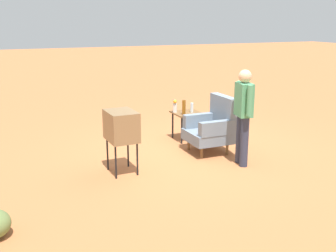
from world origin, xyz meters
TOP-DOWN VIEW (x-y plane):
  - ground_plane at (0.00, 0.00)m, footprint 60.00×60.00m
  - armchair at (0.15, 0.26)m, footprint 0.78×0.78m
  - side_table at (-0.78, 0.17)m, footprint 0.56×0.56m
  - tv_on_stand at (0.52, -1.62)m, footprint 0.61×0.47m
  - person_standing at (0.96, 0.38)m, footprint 0.56×0.29m
  - bottle_tall_amber at (-0.60, 0.01)m, footprint 0.07×0.07m
  - bottle_short_clear at (-0.72, 0.25)m, footprint 0.06×0.06m
  - flower_vase at (-0.88, -0.06)m, footprint 0.15×0.10m

SIDE VIEW (x-z plane):
  - ground_plane at x=0.00m, z-range 0.00..0.00m
  - armchair at x=0.15m, z-range -0.03..1.03m
  - side_table at x=-0.78m, z-range 0.21..0.79m
  - bottle_short_clear at x=-0.72m, z-range 0.58..0.78m
  - flower_vase at x=-0.88m, z-range 0.60..0.86m
  - bottle_tall_amber at x=-0.60m, z-range 0.58..0.88m
  - tv_on_stand at x=0.52m, z-range 0.27..1.30m
  - person_standing at x=0.96m, z-range 0.12..1.76m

